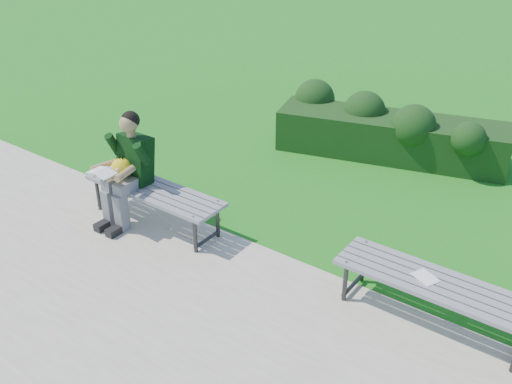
{
  "coord_description": "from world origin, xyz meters",
  "views": [
    {
      "loc": [
        3.13,
        -4.29,
        3.57
      ],
      "look_at": [
        0.16,
        -0.19,
        0.8
      ],
      "focal_mm": 40.0,
      "sensor_mm": 36.0,
      "label": 1
    }
  ],
  "objects_px": {
    "bench_left": "(154,193)",
    "seated_boy": "(127,166)",
    "hedge": "(384,129)",
    "paper_sheet": "(425,277)",
    "bench_right": "(435,287)"
  },
  "relations": [
    {
      "from": "bench_left",
      "to": "seated_boy",
      "type": "distance_m",
      "value": 0.43
    },
    {
      "from": "bench_left",
      "to": "paper_sheet",
      "type": "xyz_separation_m",
      "value": [
        3.15,
        0.22,
        0.06
      ]
    },
    {
      "from": "paper_sheet",
      "to": "hedge",
      "type": "bearing_deg",
      "value": 120.2
    },
    {
      "from": "seated_boy",
      "to": "paper_sheet",
      "type": "distance_m",
      "value": 3.47
    },
    {
      "from": "bench_right",
      "to": "paper_sheet",
      "type": "height_order",
      "value": "bench_right"
    },
    {
      "from": "bench_left",
      "to": "seated_boy",
      "type": "relative_size",
      "value": 1.37
    },
    {
      "from": "paper_sheet",
      "to": "seated_boy",
      "type": "bearing_deg",
      "value": -174.77
    },
    {
      "from": "bench_right",
      "to": "paper_sheet",
      "type": "xyz_separation_m",
      "value": [
        -0.1,
        0.0,
        0.06
      ]
    },
    {
      "from": "hedge",
      "to": "seated_boy",
      "type": "height_order",
      "value": "seated_boy"
    },
    {
      "from": "bench_left",
      "to": "paper_sheet",
      "type": "distance_m",
      "value": 3.16
    },
    {
      "from": "bench_right",
      "to": "bench_left",
      "type": "bearing_deg",
      "value": -176.08
    },
    {
      "from": "bench_left",
      "to": "seated_boy",
      "type": "bearing_deg",
      "value": -162.71
    },
    {
      "from": "hedge",
      "to": "paper_sheet",
      "type": "height_order",
      "value": "hedge"
    },
    {
      "from": "hedge",
      "to": "bench_left",
      "type": "bearing_deg",
      "value": -111.22
    },
    {
      "from": "bench_left",
      "to": "bench_right",
      "type": "xyz_separation_m",
      "value": [
        3.25,
        0.22,
        0.0
      ]
    }
  ]
}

